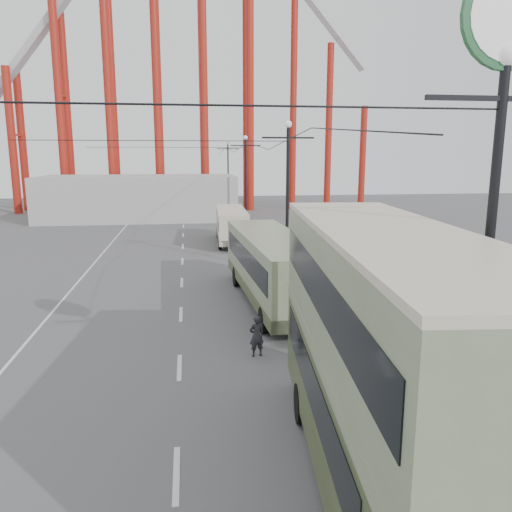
{
  "coord_description": "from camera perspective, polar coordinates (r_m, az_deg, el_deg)",
  "views": [
    {
      "loc": [
        -0.6,
        -12.42,
        7.19
      ],
      "look_at": [
        2.29,
        8.32,
        3.0
      ],
      "focal_mm": 35.0,
      "sensor_mm": 36.0,
      "label": 1
    }
  ],
  "objects": [
    {
      "name": "ground",
      "position": [
        14.36,
        -4.72,
        -18.77
      ],
      "size": [
        160.0,
        160.0,
        0.0
      ],
      "primitive_type": "plane",
      "color": "#555557",
      "rests_on": "ground"
    },
    {
      "name": "road_markings",
      "position": [
        32.91,
        -8.19,
        -1.41
      ],
      "size": [
        12.52,
        120.0,
        0.01
      ],
      "color": "silver",
      "rests_on": "ground"
    },
    {
      "name": "lamp_post_near",
      "position": [
        11.29,
        26.17,
        13.61
      ],
      "size": [
        3.2,
        0.44,
        10.8
      ],
      "color": "black",
      "rests_on": "ground"
    },
    {
      "name": "lamp_post_mid",
      "position": [
        31.14,
        3.61,
        6.66
      ],
      "size": [
        3.2,
        0.44,
        9.32
      ],
      "color": "black",
      "rests_on": "ground"
    },
    {
      "name": "lamp_post_far",
      "position": [
        52.84,
        -1.19,
        8.58
      ],
      "size": [
        3.2,
        0.44,
        9.32
      ],
      "color": "black",
      "rests_on": "ground"
    },
    {
      "name": "lamp_post_distant",
      "position": [
        74.72,
        -3.2,
        9.36
      ],
      "size": [
        3.2,
        0.44,
        9.32
      ],
      "color": "black",
      "rests_on": "ground"
    },
    {
      "name": "roller_coaster",
      "position": [
        71.1,
        -10.13,
        23.93
      ],
      "size": [
        52.95,
        5.0,
        55.48
      ],
      "color": "maroon",
      "rests_on": "ground"
    },
    {
      "name": "fairground_shed",
      "position": [
        59.85,
        -13.16,
        6.52
      ],
      "size": [
        22.0,
        10.0,
        5.0
      ],
      "primitive_type": "cube",
      "color": "#A6A6A1",
      "rests_on": "ground"
    },
    {
      "name": "double_decker_bus",
      "position": [
        10.7,
        14.27,
        -10.56
      ],
      "size": [
        3.78,
        11.06,
        5.83
      ],
      "rotation": [
        0.0,
        0.0,
        -0.1
      ],
      "color": "#333A1F",
      "rests_on": "ground"
    },
    {
      "name": "single_decker_green",
      "position": [
        24.51,
        1.87,
        -1.07
      ],
      "size": [
        3.38,
        12.26,
        3.43
      ],
      "rotation": [
        0.0,
        0.0,
        0.05
      ],
      "color": "#6D7C5A",
      "rests_on": "ground"
    },
    {
      "name": "single_decker_cream",
      "position": [
        41.99,
        -2.85,
        3.67
      ],
      "size": [
        2.67,
        9.31,
        2.87
      ],
      "rotation": [
        0.0,
        0.0,
        -0.04
      ],
      "color": "beige",
      "rests_on": "ground"
    },
    {
      "name": "pedestrian",
      "position": [
        18.38,
        0.06,
        -9.12
      ],
      "size": [
        0.64,
        0.5,
        1.55
      ],
      "primitive_type": "imported",
      "rotation": [
        0.0,
        0.0,
        3.39
      ],
      "color": "black",
      "rests_on": "ground"
    }
  ]
}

